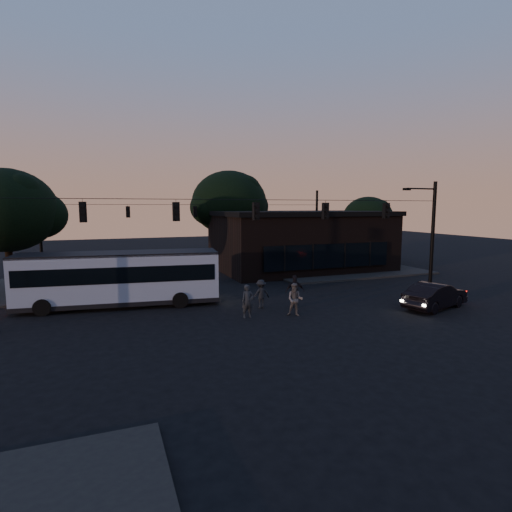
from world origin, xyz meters
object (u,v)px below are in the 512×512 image
object	(u,v)px
pedestrian_c	(295,291)
pedestrian_d	(261,294)
pedestrian_a	(248,301)
pedestrian_b	(295,300)
car	(435,296)
bus	(120,276)
building	(300,240)

from	to	relation	value
pedestrian_c	pedestrian_d	xyz separation A→B (m)	(-1.89, 0.57, -0.12)
pedestrian_a	pedestrian_b	world-z (taller)	same
car	bus	bearing A→B (deg)	51.02
pedestrian_c	car	bearing A→B (deg)	172.37
car	pedestrian_a	size ratio (longest dim) A/B	2.58
bus	car	world-z (taller)	bus
car	pedestrian_c	size ratio (longest dim) A/B	2.40
pedestrian_c	building	bearing A→B (deg)	-103.34
bus	pedestrian_a	distance (m)	7.94
car	pedestrian_b	distance (m)	8.35
bus	pedestrian_c	bearing A→B (deg)	-15.55
building	pedestrian_a	size ratio (longest dim) A/B	8.76
pedestrian_d	pedestrian_a	bearing A→B (deg)	46.23
car	building	bearing A→B (deg)	-14.48
car	pedestrian_a	xyz separation A→B (m)	(-10.71, 2.04, 0.13)
building	pedestrian_b	distance (m)	16.46
building	bus	xyz separation A→B (m)	(-16.31, -8.89, -0.92)
car	pedestrian_b	world-z (taller)	pedestrian_b
pedestrian_a	car	bearing A→B (deg)	-9.28
bus	pedestrian_b	world-z (taller)	bus
pedestrian_c	pedestrian_a	bearing A→B (deg)	32.54
bus	car	size ratio (longest dim) A/B	2.54
car	pedestrian_c	xyz separation A→B (m)	(-7.42, 3.09, 0.20)
bus	pedestrian_d	size ratio (longest dim) A/B	6.97
building	pedestrian_d	xyz separation A→B (m)	(-8.80, -12.26, -1.88)
car	pedestrian_b	xyz separation A→B (m)	(-8.22, 1.48, 0.13)
building	car	world-z (taller)	building
car	pedestrian_d	xyz separation A→B (m)	(-9.31, 3.66, 0.08)
bus	car	distance (m)	18.26
bus	pedestrian_c	size ratio (longest dim) A/B	6.11
pedestrian_b	pedestrian_d	size ratio (longest dim) A/B	1.06
pedestrian_a	pedestrian_b	bearing A→B (deg)	-11.17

